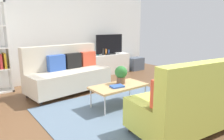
# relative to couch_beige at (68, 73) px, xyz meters

# --- Properties ---
(ground_plane) EXTENTS (7.68, 7.68, 0.00)m
(ground_plane) POSITION_rel_couch_beige_xyz_m (0.39, -1.52, -0.45)
(ground_plane) COLOR brown
(wall_far) EXTENTS (6.40, 0.12, 2.90)m
(wall_far) POSITION_rel_couch_beige_xyz_m (0.39, 1.28, 1.00)
(wall_far) COLOR white
(wall_far) RESTS_ON ground_plane
(area_rug) EXTENTS (2.90, 2.20, 0.01)m
(area_rug) POSITION_rel_couch_beige_xyz_m (0.35, -1.62, -0.45)
(area_rug) COLOR slate
(area_rug) RESTS_ON ground_plane
(couch_beige) EXTENTS (1.98, 1.04, 1.10)m
(couch_beige) POSITION_rel_couch_beige_xyz_m (0.00, 0.00, 0.00)
(couch_beige) COLOR beige
(couch_beige) RESTS_ON ground_plane
(couch_green) EXTENTS (1.99, 1.08, 1.10)m
(couch_green) POSITION_rel_couch_beige_xyz_m (0.67, -2.84, -0.01)
(couch_green) COLOR #C1CC51
(couch_green) RESTS_ON ground_plane
(coffee_table) EXTENTS (1.10, 0.56, 0.42)m
(coffee_table) POSITION_rel_couch_beige_xyz_m (0.40, -1.42, -0.06)
(coffee_table) COLOR tan
(coffee_table) RESTS_ON ground_plane
(tv_console) EXTENTS (1.40, 0.44, 0.64)m
(tv_console) POSITION_rel_couch_beige_xyz_m (1.92, 0.94, -0.13)
(tv_console) COLOR silver
(tv_console) RESTS_ON ground_plane
(tv) EXTENTS (1.00, 0.20, 0.64)m
(tv) POSITION_rel_couch_beige_xyz_m (1.92, 0.92, 0.50)
(tv) COLOR black
(tv) RESTS_ON tv_console
(storage_trunk) EXTENTS (0.52, 0.40, 0.44)m
(storage_trunk) POSITION_rel_couch_beige_xyz_m (3.02, 0.84, -0.23)
(storage_trunk) COLOR #4C5666
(storage_trunk) RESTS_ON ground_plane
(potted_plant) EXTENTS (0.25, 0.25, 0.36)m
(potted_plant) POSITION_rel_couch_beige_xyz_m (0.51, -1.35, 0.17)
(potted_plant) COLOR brown
(potted_plant) RESTS_ON coffee_table
(table_book_0) EXTENTS (0.26, 0.21, 0.03)m
(table_book_0) POSITION_rel_couch_beige_xyz_m (0.29, -1.50, -0.02)
(table_book_0) COLOR #3359B2
(table_book_0) RESTS_ON coffee_table
(vase_0) EXTENTS (0.11, 0.11, 0.16)m
(vase_0) POSITION_rel_couch_beige_xyz_m (1.34, 0.99, 0.27)
(vase_0) COLOR #4C72B2
(vase_0) RESTS_ON tv_console
(vase_1) EXTENTS (0.09, 0.09, 0.18)m
(vase_1) POSITION_rel_couch_beige_xyz_m (1.50, 0.99, 0.28)
(vase_1) COLOR #33B29E
(vase_1) RESTS_ON tv_console
(bottle_0) EXTENTS (0.06, 0.06, 0.22)m
(bottle_0) POSITION_rel_couch_beige_xyz_m (1.65, 0.90, 0.30)
(bottle_0) COLOR #262626
(bottle_0) RESTS_ON tv_console
(bottle_1) EXTENTS (0.06, 0.06, 0.19)m
(bottle_1) POSITION_rel_couch_beige_xyz_m (1.76, 0.90, 0.29)
(bottle_1) COLOR orange
(bottle_1) RESTS_ON tv_console
(bottle_2) EXTENTS (0.05, 0.05, 0.16)m
(bottle_2) POSITION_rel_couch_beige_xyz_m (1.87, 0.90, 0.27)
(bottle_2) COLOR #3359B2
(bottle_2) RESTS_ON tv_console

